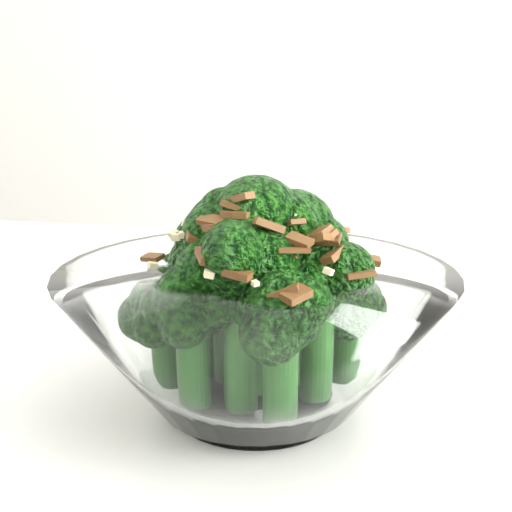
% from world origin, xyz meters
% --- Properties ---
extents(table, '(1.30, 0.95, 0.75)m').
position_xyz_m(table, '(-0.14, 0.08, 0.68)').
color(table, white).
rests_on(table, ground).
extents(broccoli_dish, '(0.25, 0.25, 0.15)m').
position_xyz_m(broccoli_dish, '(-0.16, -0.03, 0.81)').
color(broccoli_dish, white).
rests_on(broccoli_dish, table).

